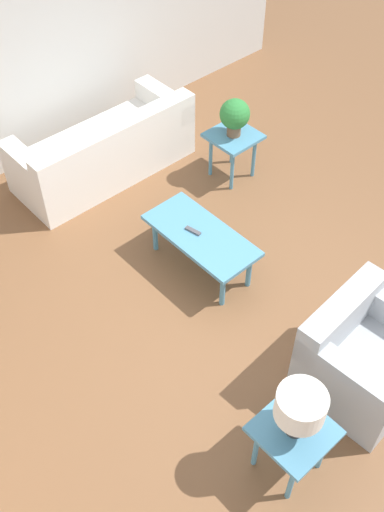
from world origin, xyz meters
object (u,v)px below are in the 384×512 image
potted_plant (235,115)px  sofa (105,151)px  side_table_plant (233,142)px  table_lamp (300,408)px  armchair (362,357)px  side_table_lamp (293,436)px  coffee_table (201,238)px

potted_plant → sofa: bearing=46.2°
side_table_plant → potted_plant: 0.33m
sofa → table_lamp: size_ratio=4.64×
armchair → potted_plant: potted_plant is taller
potted_plant → table_lamp: table_lamp is taller
table_lamp → potted_plant: bearing=-37.8°
armchair → table_lamp: 1.10m
armchair → side_table_plant: armchair is taller
armchair → side_table_lamp: size_ratio=1.78×
sofa → coffee_table: sofa is taller
sofa → table_lamp: 3.84m
armchair → table_lamp: size_ratio=2.25×
side_table_plant → table_lamp: bearing=142.2°
side_table_lamp → potted_plant: 3.41m
side_table_plant → side_table_lamp: (-2.68, 2.08, 0.00)m
armchair → side_table_lamp: armchair is taller
armchair → side_table_plant: bearing=62.9°
sofa → potted_plant: size_ratio=4.80×
armchair → potted_plant: (2.57, -1.11, 0.46)m
side_table_plant → coffee_table: bearing=123.4°
sofa → side_table_lamp: sofa is taller
sofa → side_table_plant: 1.41m
side_table_lamp → table_lamp: (0.00, 0.00, 0.38)m
side_table_plant → armchair: bearing=156.6°
coffee_table → side_table_lamp: 2.08m
potted_plant → coffee_table: bearing=123.4°
sofa → coffee_table: bearing=84.1°
coffee_table → table_lamp: bearing=155.0°
coffee_table → side_table_plant: 1.44m
table_lamp → coffee_table: bearing=-25.0°
side_table_plant → table_lamp: 3.41m
coffee_table → potted_plant: bearing=-56.6°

